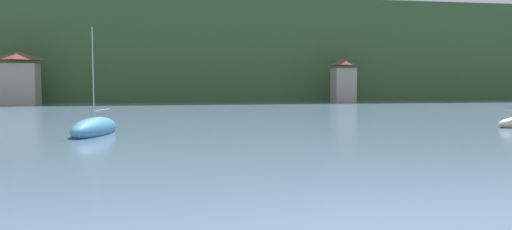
% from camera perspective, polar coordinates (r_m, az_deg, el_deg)
% --- Properties ---
extents(wooded_hillside, '(352.00, 49.41, 58.12)m').
position_cam_1_polar(wooded_hillside, '(127.72, -16.98, 5.93)').
color(wooded_hillside, '#38562D').
rests_on(wooded_hillside, ground_plane).
extents(shore_building_westcentral, '(6.83, 4.49, 9.49)m').
position_cam_1_polar(shore_building_westcentral, '(95.82, -26.21, 3.82)').
color(shore_building_westcentral, gray).
rests_on(shore_building_westcentral, ground_plane).
extents(shore_building_central, '(4.32, 4.12, 8.74)m').
position_cam_1_polar(shore_building_central, '(97.61, 10.26, 3.95)').
color(shore_building_central, gray).
rests_on(shore_building_central, ground_plane).
extents(sailboat_far_5, '(3.95, 7.69, 9.02)m').
position_cam_1_polar(sailboat_far_5, '(40.64, -18.52, -1.57)').
color(sailboat_far_5, teal).
rests_on(sailboat_far_5, ground_plane).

